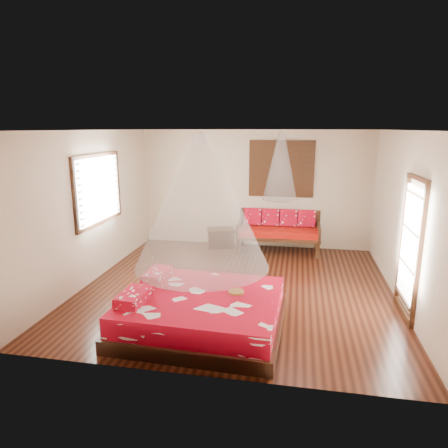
{
  "coord_description": "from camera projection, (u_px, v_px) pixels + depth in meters",
  "views": [
    {
      "loc": [
        1.01,
        -6.77,
        2.84
      ],
      "look_at": [
        -0.26,
        0.1,
        1.15
      ],
      "focal_mm": 32.0,
      "sensor_mm": 36.0,
      "label": 1
    }
  ],
  "objects": [
    {
      "name": "bed",
      "position": [
        201.0,
        311.0,
        5.77
      ],
      "size": [
        2.34,
        2.13,
        0.65
      ],
      "rotation": [
        0.0,
        0.0,
        -0.04
      ],
      "color": "black",
      "rests_on": "floor"
    },
    {
      "name": "shutter_panel",
      "position": [
        281.0,
        169.0,
        9.35
      ],
      "size": [
        1.52,
        0.06,
        1.32
      ],
      "color": "black",
      "rests_on": "wall_back"
    },
    {
      "name": "mosquito_net_main",
      "position": [
        201.0,
        203.0,
        5.39
      ],
      "size": [
        1.87,
        1.87,
        1.8
      ],
      "primitive_type": "cone",
      "color": "silver",
      "rests_on": "ceiling"
    },
    {
      "name": "daybed",
      "position": [
        279.0,
        229.0,
        9.36
      ],
      "size": [
        1.9,
        0.85,
        0.97
      ],
      "color": "black",
      "rests_on": "floor"
    },
    {
      "name": "wine_tray",
      "position": [
        236.0,
        290.0,
        5.79
      ],
      "size": [
        0.23,
        0.23,
        0.19
      ],
      "rotation": [
        0.0,
        0.0,
        0.04
      ],
      "color": "brown",
      "rests_on": "bed"
    },
    {
      "name": "mosquito_net_daybed",
      "position": [
        281.0,
        166.0,
        8.88
      ],
      "size": [
        0.78,
        0.78,
        1.5
      ],
      "primitive_type": "cone",
      "color": "silver",
      "rests_on": "ceiling"
    },
    {
      "name": "storage_chest",
      "position": [
        221.0,
        238.0,
        9.74
      ],
      "size": [
        0.76,
        0.65,
        0.45
      ],
      "rotation": [
        0.0,
        0.0,
        0.31
      ],
      "color": "black",
      "rests_on": "floor"
    },
    {
      "name": "glazed_door",
      "position": [
        410.0,
        248.0,
        6.0
      ],
      "size": [
        0.08,
        1.02,
        2.16
      ],
      "color": "black",
      "rests_on": "floor"
    },
    {
      "name": "window_left",
      "position": [
        99.0,
        189.0,
        7.58
      ],
      "size": [
        0.1,
        1.74,
        1.34
      ],
      "color": "black",
      "rests_on": "wall_left"
    },
    {
      "name": "room",
      "position": [
        238.0,
        212.0,
        6.98
      ],
      "size": [
        5.54,
        5.54,
        2.84
      ],
      "color": "black",
      "rests_on": "ground"
    }
  ]
}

